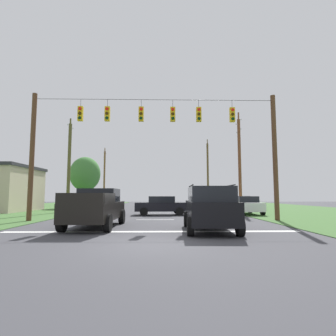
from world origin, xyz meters
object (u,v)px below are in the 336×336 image
distant_car_crossing_white (245,205)px  utility_pole_mid_left (69,166)px  suv_black (210,207)px  distant_car_oncoming (239,202)px  distant_car_far_parked (161,205)px  overhead_signal_span (155,146)px  tree_roadside_right (85,174)px  utility_pole_mid_right (240,162)px  pickup_truck (97,208)px  utility_pole_far_right (208,173)px  utility_pole_far_left (104,176)px

distant_car_crossing_white → utility_pole_mid_left: bearing=167.7°
suv_black → distant_car_oncoming: size_ratio=1.12×
distant_car_far_parked → overhead_signal_span: bearing=-94.4°
utility_pole_mid_left → tree_roadside_right: size_ratio=1.38×
overhead_signal_span → distant_car_crossing_white: size_ratio=3.64×
overhead_signal_span → distant_car_oncoming: bearing=56.3°
distant_car_crossing_white → utility_pole_mid_left: (-16.09, 3.51, 3.65)m
distant_car_far_parked → utility_pole_mid_right: 9.68m
pickup_truck → suv_black: (5.48, -1.61, 0.09)m
overhead_signal_span → distant_car_oncoming: overhead_signal_span is taller
pickup_truck → tree_roadside_right: size_ratio=0.82×
pickup_truck → tree_roadside_right: bearing=107.1°
overhead_signal_span → utility_pole_far_right: bearing=73.7°
utility_pole_mid_right → utility_pole_mid_left: 16.75m
pickup_truck → utility_pole_far_left: bearing=101.1°
overhead_signal_span → suv_black: bearing=-61.8°
distant_car_crossing_white → utility_pole_far_left: (-16.26, 20.80, 3.84)m
suv_black → distant_car_oncoming: 19.82m
distant_car_far_parked → utility_pole_far_right: (7.61, 22.03, 4.45)m
pickup_truck → distant_car_oncoming: (12.08, 17.08, -0.18)m
overhead_signal_span → utility_pole_far_right: 28.51m
suv_black → distant_car_crossing_white: size_ratio=1.12×
suv_black → overhead_signal_span: bearing=118.2°
distant_car_oncoming → distant_car_far_parked: (-8.80, -8.48, 0.00)m
utility_pole_far_left → suv_black: bearing=-70.1°
distant_car_oncoming → utility_pole_mid_left: size_ratio=0.47×
suv_black → distant_car_oncoming: (6.59, 18.69, -0.27)m
pickup_truck → distant_car_oncoming: pickup_truck is taller
overhead_signal_span → utility_pole_far_left: (-8.74, 26.58, -0.14)m
utility_pole_mid_right → distant_car_far_parked: bearing=-152.1°
overhead_signal_span → utility_pole_far_right: utility_pole_far_right is taller
suv_black → utility_pole_far_right: 32.95m
distant_car_far_parked → tree_roadside_right: bearing=126.7°
distant_car_oncoming → tree_roadside_right: (-18.88, 5.06, 3.59)m
utility_pole_far_left → tree_roadside_right: 7.77m
utility_pole_mid_right → utility_pole_mid_left: (-16.75, -0.14, -0.43)m
utility_pole_mid_right → utility_pole_far_right: (-0.15, 17.92, 0.36)m
distant_car_oncoming → utility_pole_far_right: (-1.19, 13.55, 4.45)m
suv_black → utility_pole_mid_right: 15.82m
utility_pole_far_left → utility_pole_mid_left: bearing=-89.4°
utility_pole_mid_left → utility_pole_far_left: bearing=90.6°
distant_car_crossing_white → overhead_signal_span: bearing=-142.4°
utility_pole_mid_left → utility_pole_far_right: bearing=47.4°
distant_car_crossing_white → suv_black: bearing=-114.7°
overhead_signal_span → utility_pole_mid_right: bearing=49.1°
overhead_signal_span → tree_roadside_right: 21.20m
distant_car_oncoming → utility_pole_mid_left: utility_pole_mid_left is taller
distant_car_crossing_white → tree_roadside_right: tree_roadside_right is taller
overhead_signal_span → utility_pole_mid_right: size_ratio=1.60×
distant_car_oncoming → utility_pole_far_right: size_ratio=0.40×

